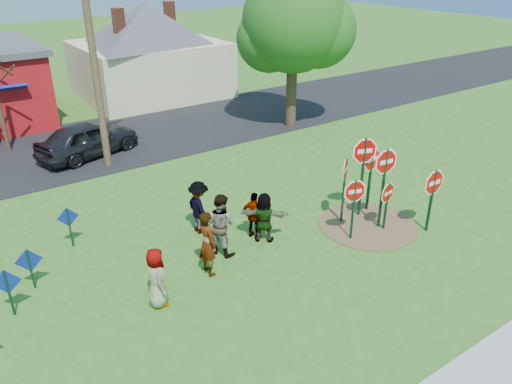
# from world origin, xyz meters

# --- Properties ---
(ground) EXTENTS (120.00, 120.00, 0.00)m
(ground) POSITION_xyz_m (0.00, 0.00, 0.00)
(ground) COLOR #2D5F1B
(ground) RESTS_ON ground
(road) EXTENTS (120.00, 7.50, 0.04)m
(road) POSITION_xyz_m (0.00, 11.50, 0.02)
(road) COLOR black
(road) RESTS_ON ground
(dirt_patch) EXTENTS (3.20, 3.20, 0.03)m
(dirt_patch) POSITION_xyz_m (4.50, -1.00, 0.01)
(dirt_patch) COLOR brown
(dirt_patch) RESTS_ON ground
(cream_house) EXTENTS (9.40, 9.40, 6.50)m
(cream_house) POSITION_xyz_m (5.50, 18.00, 2.92)
(cream_house) COLOR beige
(cream_house) RESTS_ON ground
(stop_sign_a) EXTENTS (0.93, 0.31, 2.12)m
(stop_sign_a) POSITION_xyz_m (3.44, -1.29, 1.46)
(stop_sign_a) COLOR #0F391D
(stop_sign_a) RESTS_ON ground
(stop_sign_b) EXTENTS (1.13, 0.36, 2.91)m
(stop_sign_b) POSITION_xyz_m (4.75, -0.33, 2.09)
(stop_sign_b) COLOR #0F391D
(stop_sign_b) RESTS_ON ground
(stop_sign_c) EXTENTS (1.11, 0.17, 2.85)m
(stop_sign_c) POSITION_xyz_m (4.68, -1.28, 1.99)
(stop_sign_c) COLOR #0F391D
(stop_sign_c) RESTS_ON ground
(stop_sign_d) EXTENTS (1.14, 0.20, 2.46)m
(stop_sign_d) POSITION_xyz_m (5.25, -0.22, 1.73)
(stop_sign_d) COLOR #0F391D
(stop_sign_d) RESTS_ON ground
(stop_sign_e) EXTENTS (0.92, 0.16, 1.75)m
(stop_sign_e) POSITION_xyz_m (4.73, -1.45, 1.17)
(stop_sign_e) COLOR #0F391D
(stop_sign_e) RESTS_ON ground
(stop_sign_f) EXTENTS (1.14, 0.08, 2.25)m
(stop_sign_f) POSITION_xyz_m (5.80, -2.29, 1.55)
(stop_sign_f) COLOR #0F391D
(stop_sign_f) RESTS_ON ground
(stop_sign_g) EXTENTS (0.87, 0.61, 2.42)m
(stop_sign_g) POSITION_xyz_m (3.95, -0.33, 1.68)
(stop_sign_g) COLOR #0F391D
(stop_sign_g) RESTS_ON ground
(blue_diamond_b) EXTENTS (0.67, 0.20, 1.32)m
(blue_diamond_b) POSITION_xyz_m (-5.89, 0.83, 0.81)
(blue_diamond_b) COLOR #0F391D
(blue_diamond_b) RESTS_ON ground
(blue_diamond_c) EXTENTS (0.67, 0.15, 1.20)m
(blue_diamond_c) POSITION_xyz_m (-5.22, 1.68, 0.73)
(blue_diamond_c) COLOR #0F391D
(blue_diamond_c) RESTS_ON ground
(blue_diamond_d) EXTENTS (0.62, 0.08, 1.31)m
(blue_diamond_d) POSITION_xyz_m (-3.76, 3.20, 0.81)
(blue_diamond_d) COLOR #0F391D
(blue_diamond_d) RESTS_ON ground
(person_a) EXTENTS (0.64, 0.86, 1.60)m
(person_a) POSITION_xyz_m (-2.79, -0.81, 0.80)
(person_a) COLOR #41598F
(person_a) RESTS_ON ground
(person_b) EXTENTS (0.45, 0.69, 1.89)m
(person_b) POSITION_xyz_m (-1.07, -0.34, 0.95)
(person_b) COLOR #237B75
(person_b) RESTS_ON ground
(person_c) EXTENTS (1.00, 1.12, 1.89)m
(person_c) POSITION_xyz_m (-0.23, 0.35, 0.95)
(person_c) COLOR brown
(person_c) RESTS_ON ground
(person_d) EXTENTS (0.68, 1.13, 1.72)m
(person_d) POSITION_xyz_m (-0.17, 1.76, 0.86)
(person_d) COLOR #2E2E33
(person_d) RESTS_ON ground
(person_e) EXTENTS (0.81, 0.94, 1.51)m
(person_e) POSITION_xyz_m (1.06, 0.51, 0.76)
(person_e) COLOR #4A305D
(person_e) RESTS_ON ground
(person_f) EXTENTS (1.42, 1.33, 1.60)m
(person_f) POSITION_xyz_m (1.18, 0.18, 0.80)
(person_f) COLOR #1E5537
(person_f) RESTS_ON ground
(suv) EXTENTS (4.74, 2.97, 1.50)m
(suv) POSITION_xyz_m (-0.96, 10.17, 0.79)
(suv) COLOR #2A2A2E
(suv) RESTS_ON road
(utility_pole) EXTENTS (2.23, 0.40, 9.12)m
(utility_pole) POSITION_xyz_m (-0.68, 8.69, 4.80)
(utility_pole) COLOR #4C3823
(utility_pole) RESTS_ON ground
(leafy_tree) EXTENTS (5.29, 4.83, 7.52)m
(leafy_tree) POSITION_xyz_m (8.90, 8.47, 4.84)
(leafy_tree) COLOR #382819
(leafy_tree) RESTS_ON ground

